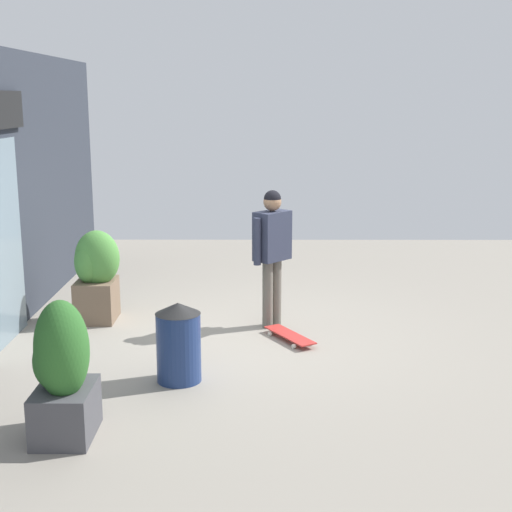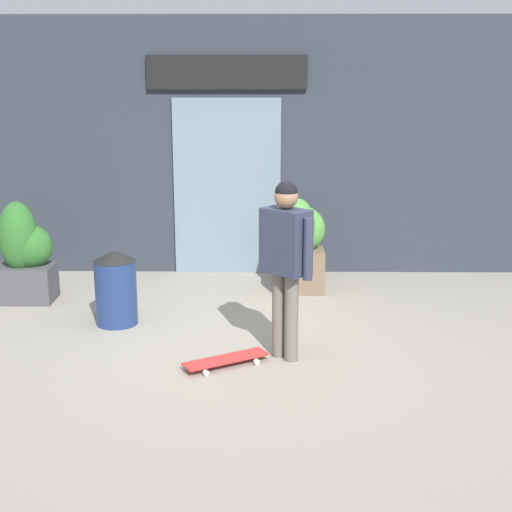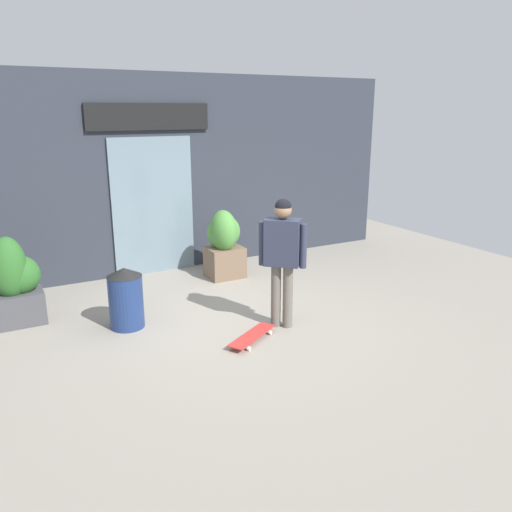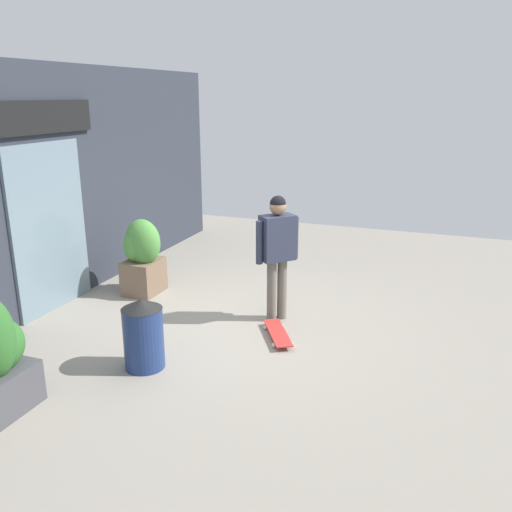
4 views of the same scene
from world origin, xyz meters
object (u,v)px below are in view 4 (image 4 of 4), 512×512
object	(u,v)px
skateboarder	(277,245)
trash_bin	(143,333)
skateboard	(278,333)
planter_box_left	(142,254)

from	to	relation	value
skateboarder	trash_bin	xyz separation A→B (m)	(-1.81, 0.97, -0.65)
skateboard	planter_box_left	size ratio (longest dim) A/B	0.69
skateboard	trash_bin	bearing A→B (deg)	-73.75
skateboarder	skateboard	world-z (taller)	skateboarder
skateboard	planter_box_left	bearing A→B (deg)	-138.45
trash_bin	skateboard	bearing A→B (deg)	-43.21
planter_box_left	trash_bin	size ratio (longest dim) A/B	1.44
planter_box_left	trash_bin	bearing A→B (deg)	-147.85
planter_box_left	trash_bin	world-z (taller)	planter_box_left
skateboarder	planter_box_left	bearing A→B (deg)	-142.85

